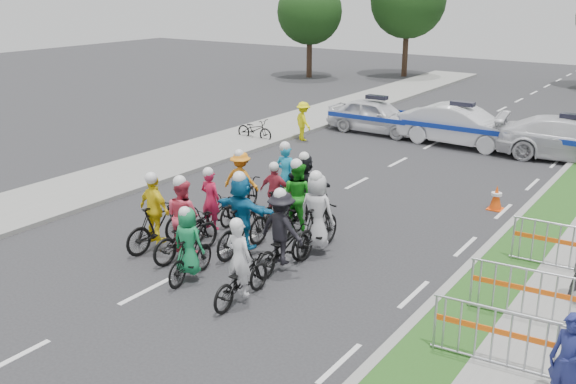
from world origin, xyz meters
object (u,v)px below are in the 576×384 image
Objects in this scene: rider_3 at (156,220)px; tree_3 at (408,0)px; police_car_2 at (571,139)px; barrier_2 at (558,248)px; spectator_0 at (568,362)px; marshal_hiviz at (303,121)px; rider_7 at (317,221)px; rider_0 at (241,274)px; rider_4 at (282,238)px; tree_0 at (310,12)px; rider_6 at (212,213)px; cone_0 at (496,198)px; rider_1 at (189,251)px; rider_9 at (276,200)px; parked_bike at (255,130)px; rider_12 at (287,188)px; rider_10 at (242,188)px; police_car_1 at (461,126)px; barrier_1 at (523,296)px; rider_11 at (305,191)px; barrier_0 at (492,339)px; rider_2 at (185,227)px; rider_8 at (298,206)px; rider_5 at (242,220)px.

rider_3 is 0.26× the size of tree_3.
barrier_2 is at bearing -178.65° from police_car_2.
marshal_hiviz is (-12.48, 12.03, -0.00)m from spectator_0.
rider_0 is at bearing 88.32° from rider_7.
tree_0 is (-15.71, 25.54, 3.45)m from rider_4.
cone_0 is at bearing -133.52° from rider_6.
rider_3 is 9.03m from barrier_2.
police_car_2 is (4.47, 14.82, 0.09)m from rider_1.
rider_0 is 1.07× the size of rider_1.
police_car_2 is (4.85, 11.15, 0.08)m from rider_9.
parked_bike is at bearing -64.21° from tree_0.
rider_12 is 7.11m from barrier_2.
police_car_2 is at bearing -130.94° from rider_10.
tree_0 is (-18.85, 12.22, 3.44)m from police_car_2.
police_car_1 is (-0.83, 13.16, 0.03)m from rider_4.
rider_1 is 0.94× the size of rider_6.
rider_6 is 7.60m from barrier_1.
police_car_2 reaches higher than cone_0.
rider_11 reaches higher than barrier_2.
rider_1 is 1.08× the size of spectator_0.
rider_11 is 0.36× the size of police_car_2.
rider_0 is at bearing -159.61° from spectator_0.
rider_7 reaches higher than rider_3.
rider_6 reaches higher than rider_9.
police_car_2 is 22.72m from tree_0.
rider_1 is 1.02× the size of parked_bike.
police_car_1 is (1.30, 9.91, 0.12)m from rider_12.
spectator_0 is at bearing -66.53° from cone_0.
rider_12 is (-0.78, 4.75, -0.01)m from rider_1.
rider_2 is at bearing 176.05° from barrier_0.
parked_bike is (-11.02, -3.99, -0.31)m from police_car_2.
rider_8 is at bearing 172.97° from spectator_0.
rider_8 is 0.98× the size of barrier_1.
parked_bike is at bearing 145.84° from barrier_1.
rider_2 is 2.99m from rider_8.
cone_0 is at bearing -121.51° from rider_5.
rider_12 is 0.42× the size of police_car_1.
police_car_2 is at bearing -100.28° from rider_4.
rider_2 is 0.43× the size of police_car_1.
rider_1 is 0.36× the size of police_car_1.
rider_10 is 1.78m from rider_11.
cone_0 is (-2.35, 5.99, -0.22)m from barrier_1.
rider_5 is at bearing -121.55° from cone_0.
police_car_2 is at bearing -32.95° from tree_0.
barrier_0 is at bearing -179.71° from rider_2.
rider_11 is at bearing 159.32° from barrier_1.
rider_6 is at bearing -102.89° from rider_3.
rider_4 is 7.11m from cone_0.
barrier_1 is at bearing 90.00° from barrier_0.
rider_2 reaches higher than rider_10.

